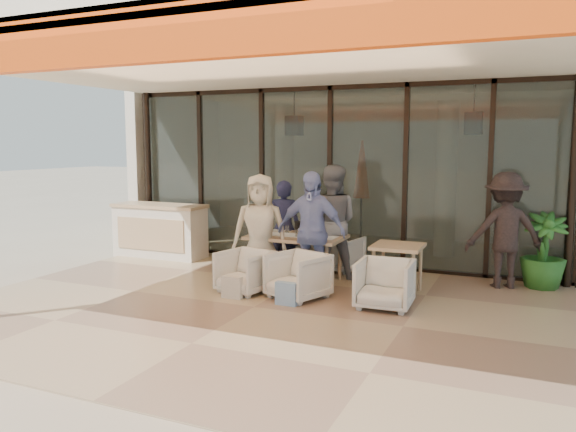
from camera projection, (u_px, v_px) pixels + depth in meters
name	position (u px, v px, depth m)	size (l,w,h in m)	color
ground	(254.00, 309.00, 7.50)	(70.00, 70.00, 0.00)	#C6B293
terrace_floor	(254.00, 308.00, 7.50)	(8.00, 6.00, 0.01)	tan
terrace_structure	(242.00, 56.00, 6.84)	(8.00, 6.00, 3.40)	silver
glass_storefront	(330.00, 177.00, 10.02)	(8.08, 0.10, 3.20)	#9EADA3
interior_block	(366.00, 142.00, 12.04)	(9.05, 3.62, 3.52)	silver
host_counter	(160.00, 230.00, 10.80)	(1.85, 0.65, 1.04)	silver
dining_table	(296.00, 239.00, 8.90)	(1.50, 0.90, 0.93)	tan
chair_far_left	(295.00, 249.00, 9.97)	(0.63, 0.59, 0.65)	silver
chair_far_right	(340.00, 252.00, 9.63)	(0.66, 0.62, 0.68)	silver
chair_near_left	(245.00, 270.00, 8.24)	(0.68, 0.64, 0.70)	silver
chair_near_right	(298.00, 274.00, 7.90)	(0.72, 0.67, 0.74)	silver
diner_navy	(284.00, 227.00, 9.46)	(0.58, 0.38, 1.59)	#181A35
diner_grey	(331.00, 222.00, 9.10)	(0.90, 0.70, 1.85)	slate
diner_cream	(260.00, 230.00, 8.63)	(0.85, 0.55, 1.73)	beige
diner_periwinkle	(311.00, 232.00, 8.29)	(1.05, 0.44, 1.80)	#7782C7
tote_bag_cream	(232.00, 288.00, 7.90)	(0.30, 0.10, 0.34)	silver
tote_bag_blue	(286.00, 295.00, 7.57)	(0.30, 0.10, 0.34)	#99BFD8
side_table	(398.00, 252.00, 8.10)	(0.70, 0.70, 0.74)	tan
side_chair	(385.00, 282.00, 7.46)	(0.71, 0.67, 0.73)	silver
standing_woman	(505.00, 231.00, 8.45)	(1.14, 0.66, 1.77)	black
potted_palm	(543.00, 251.00, 8.44)	(0.65, 0.65, 1.17)	#1E5919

